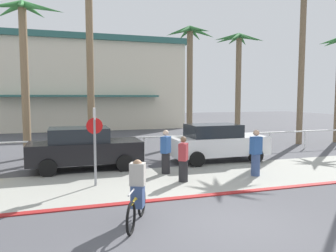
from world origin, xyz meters
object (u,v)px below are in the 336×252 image
(car_black_1, at_px, (84,148))
(car_white_2, at_px, (217,142))
(stop_sign_bike_lane, at_px, (95,135))
(palm_tree_1, at_px, (23,39))
(pedestrian_2, at_px, (183,161))
(palm_tree_5, at_px, (304,24))
(palm_tree_4, at_px, (238,59))
(cyclist_yellow_0, at_px, (137,193))
(palm_tree_3, at_px, (190,55))
(pedestrian_0, at_px, (256,155))
(pedestrian_1, at_px, (166,154))
(palm_tree_2, at_px, (88,11))

(car_black_1, xyz_separation_m, car_white_2, (5.81, -0.10, 0.00))
(stop_sign_bike_lane, relative_size, palm_tree_1, 0.35)
(pedestrian_2, bearing_deg, palm_tree_5, 32.27)
(palm_tree_4, xyz_separation_m, palm_tree_5, (2.97, -2.50, 1.86))
(car_white_2, height_order, cyclist_yellow_0, car_white_2)
(palm_tree_4, height_order, car_black_1, palm_tree_4)
(palm_tree_1, height_order, palm_tree_3, palm_tree_1)
(palm_tree_5, height_order, pedestrian_0, palm_tree_5)
(pedestrian_1, relative_size, pedestrian_2, 1.07)
(pedestrian_1, bearing_deg, cyclist_yellow_0, -115.03)
(palm_tree_3, relative_size, car_white_2, 1.63)
(palm_tree_4, xyz_separation_m, car_white_2, (-4.39, -5.90, -4.55))
(palm_tree_4, distance_m, cyclist_yellow_0, 15.86)
(palm_tree_5, distance_m, pedestrian_0, 11.62)
(palm_tree_2, relative_size, palm_tree_5, 1.00)
(palm_tree_2, xyz_separation_m, palm_tree_5, (12.63, -0.48, 0.06))
(palm_tree_3, bearing_deg, cyclist_yellow_0, -116.78)
(car_black_1, distance_m, car_white_2, 5.81)
(pedestrian_2, bearing_deg, car_white_2, 47.51)
(palm_tree_5, relative_size, pedestrian_0, 5.70)
(palm_tree_5, xyz_separation_m, pedestrian_1, (-10.28, -5.04, -6.50))
(car_white_2, height_order, pedestrian_2, car_white_2)
(palm_tree_1, xyz_separation_m, palm_tree_3, (9.02, 1.99, -0.09))
(pedestrian_2, bearing_deg, pedestrian_0, -0.62)
(palm_tree_2, relative_size, pedestrian_2, 6.23)
(palm_tree_3, bearing_deg, palm_tree_1, -167.55)
(palm_tree_2, xyz_separation_m, palm_tree_3, (6.03, 1.45, -1.75))
(palm_tree_4, bearing_deg, palm_tree_3, -171.16)
(cyclist_yellow_0, distance_m, pedestrian_0, 5.91)
(cyclist_yellow_0, relative_size, pedestrian_0, 0.98)
(pedestrian_2, bearing_deg, cyclist_yellow_0, -126.49)
(stop_sign_bike_lane, xyz_separation_m, car_white_2, (5.62, 2.57, -0.81))
(palm_tree_1, bearing_deg, cyclist_yellow_0, -70.55)
(car_black_1, relative_size, pedestrian_2, 2.80)
(palm_tree_4, height_order, cyclist_yellow_0, palm_tree_4)
(palm_tree_4, relative_size, car_black_1, 1.61)
(cyclist_yellow_0, bearing_deg, palm_tree_4, 51.84)
(palm_tree_2, relative_size, pedestrian_0, 5.70)
(palm_tree_5, xyz_separation_m, cyclist_yellow_0, (-12.32, -9.41, -6.58))
(palm_tree_4, bearing_deg, stop_sign_bike_lane, -139.76)
(palm_tree_3, height_order, pedestrian_1, palm_tree_3)
(car_black_1, bearing_deg, palm_tree_4, 29.61)
(stop_sign_bike_lane, height_order, car_white_2, stop_sign_bike_lane)
(palm_tree_1, height_order, cyclist_yellow_0, palm_tree_1)
(stop_sign_bike_lane, relative_size, car_white_2, 0.58)
(car_white_2, bearing_deg, palm_tree_3, 81.90)
(palm_tree_5, distance_m, pedestrian_1, 13.17)
(palm_tree_2, xyz_separation_m, pedestrian_1, (2.34, -5.52, -6.44))
(car_black_1, distance_m, pedestrian_1, 3.37)
(palm_tree_4, height_order, pedestrian_0, palm_tree_4)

